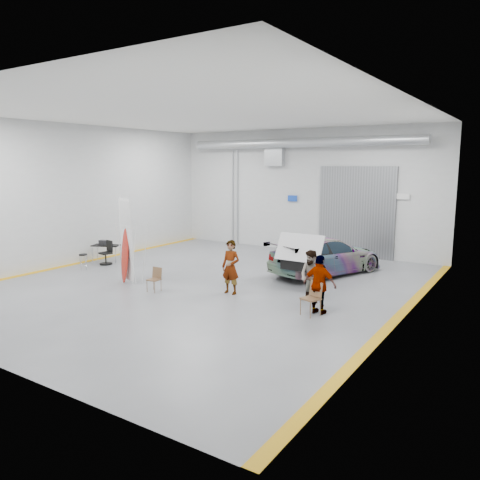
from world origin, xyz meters
The scene contains 13 objects.
ground centered at (0.00, 0.00, 0.00)m, with size 16.00×16.00×0.00m, color slate.
room_shell centered at (0.24, 2.22, 4.08)m, with size 14.02×16.18×6.01m.
sedan_car centered at (3.02, 3.92, 0.73)m, with size 2.06×5.05×1.46m, color silver.
person_a centered at (1.47, -0.51, 0.91)m, with size 0.66×0.43×1.82m, color #9B7754.
person_b centered at (4.15, 0.04, 0.83)m, with size 0.81×0.62×1.66m, color #456680.
person_c centered at (4.83, -0.90, 0.87)m, with size 1.01×0.42×1.74m, color #9B5533.
surfboard_display centered at (-2.47, -1.39, 1.33)m, with size 0.89×0.45×3.28m.
folding_chair_near centered at (-0.86, -1.73, 0.26)m, with size 0.41×0.42×0.82m.
folding_chair_far centered at (4.68, -1.17, 0.30)m, with size 0.59×0.62×0.98m.
shop_stool centered at (-5.55, -0.90, 0.33)m, with size 0.34×0.34×0.67m.
work_table centered at (-6.14, 0.78, 0.75)m, with size 1.34×1.02×0.98m.
office_chair centered at (-5.63, 0.40, 0.45)m, with size 0.54×0.55×1.02m.
trunk_lid centered at (3.02, 1.65, 1.48)m, with size 1.71×1.04×0.04m, color silver.
Camera 1 is at (10.00, -13.13, 4.31)m, focal length 35.00 mm.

